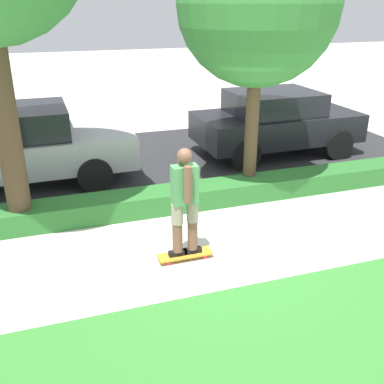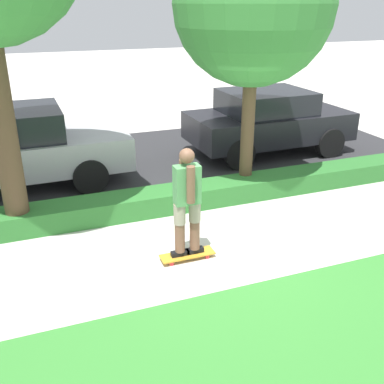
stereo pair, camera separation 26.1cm
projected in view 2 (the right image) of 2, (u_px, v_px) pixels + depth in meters
ground_plane at (220, 248)px, 6.74m from camera, size 60.00×60.00×0.00m
street_asphalt at (146, 162)px, 10.35m from camera, size 12.96×5.00×0.01m
hedge_row at (184, 197)px, 8.04m from camera, size 12.96×0.60×0.37m
skateboard at (187, 255)px, 6.44m from camera, size 0.79×0.24×0.08m
skater_person at (187, 200)px, 6.11m from camera, size 0.48×0.41×1.58m
tree_mid at (254, 4)px, 7.40m from camera, size 2.72×2.72×4.74m
parked_car_front at (5, 148)px, 8.69m from camera, size 4.63×2.01×1.54m
parked_car_middle at (268, 120)px, 10.72m from camera, size 3.85×1.92×1.50m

